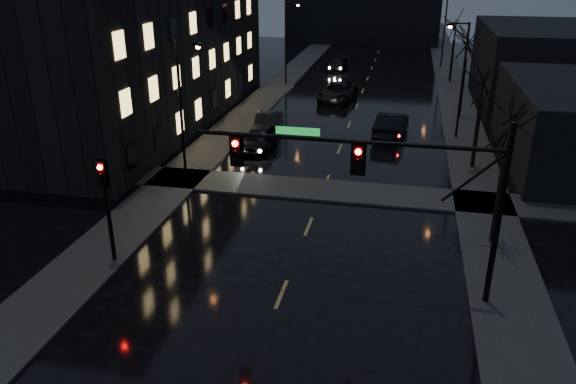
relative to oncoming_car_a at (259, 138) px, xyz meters
The scene contains 21 objects.
sidewalk_left 10.74m from the oncoming_car_a, 107.69° to the left, with size 3.00×140.00×0.12m, color #2D2D2B.
sidewalk_right 17.14m from the oncoming_car_a, 36.59° to the left, with size 3.00×140.00×0.12m, color #2D2D2B.
sidewalk_cross 8.23m from the oncoming_car_a, 50.19° to the right, with size 40.00×3.00×0.12m, color #2D2D2B.
apartment_block 13.45m from the oncoming_car_a, 155.18° to the left, with size 12.00×30.00×12.00m, color black.
commercial_right_far 32.22m from the oncoming_car_a, 46.21° to the left, with size 12.00×18.00×6.00m, color black.
far_block 53.35m from the oncoming_car_a, 87.58° to the left, with size 22.00×10.00×8.00m, color black.
signal_mast 18.68m from the oncoming_car_a, 60.08° to the right, with size 11.11×0.41×7.00m.
signal_pole_left 16.12m from the oncoming_car_a, 98.12° to the right, with size 0.35×0.41×4.53m.
tree_near 18.23m from the oncoming_car_a, 38.35° to the right, with size 3.52×3.52×8.08m.
tree_mid_a 14.57m from the oncoming_car_a, ahead, with size 3.30×3.30×7.58m.
tree_mid_b 18.59m from the oncoming_car_a, 39.39° to the left, with size 3.74×3.74×8.59m.
tree_far 29.14m from the oncoming_car_a, 61.57° to the left, with size 3.43×3.43×7.88m.
streetlight_l_near 8.22m from the oncoming_car_a, 108.98° to the right, with size 1.53×0.28×8.00m.
streetlight_l_far 20.73m from the oncoming_car_a, 96.60° to the left, with size 1.53×0.28×8.00m.
streetlight_r_mid 14.41m from the oncoming_car_a, 22.09° to the left, with size 1.53×0.28×8.00m.
streetlight_r_far 35.82m from the oncoming_car_a, 68.88° to the left, with size 1.53×0.28×8.00m.
oncoming_car_a is the anchor object (origin of this frame).
oncoming_car_b 3.01m from the oncoming_car_a, 93.05° to the left, with size 1.74×4.99×1.64m, color black.
oncoming_car_c 15.12m from the oncoming_car_a, 77.19° to the left, with size 2.65×5.74×1.59m, color black.
oncoming_car_d 29.17m from the oncoming_car_a, 87.05° to the left, with size 1.90×4.68×1.36m, color black.
lead_car 9.81m from the oncoming_car_a, 30.15° to the left, with size 1.81×5.19×1.71m, color black.
Camera 1 is at (4.05, -9.89, 12.01)m, focal length 35.00 mm.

